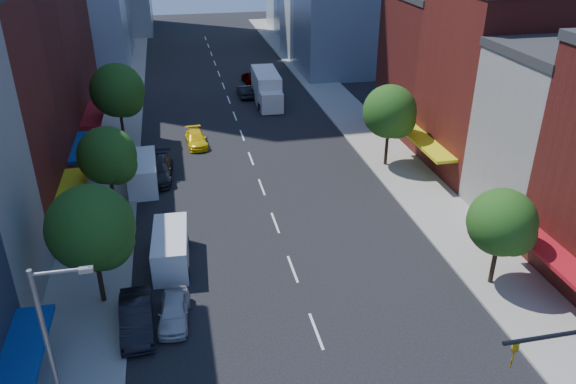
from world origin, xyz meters
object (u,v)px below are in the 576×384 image
Objects in this scene: parked_car_rear at (158,170)px; taxi at (196,139)px; cargo_van_near at (171,250)px; box_truck at (267,89)px; parked_car_third at (144,170)px; traffic_car_far at (251,78)px; traffic_car_oncoming at (245,91)px; cargo_van_far at (142,174)px; parked_car_second at (136,317)px; pedestrian_far at (80,248)px; parked_car_front at (174,311)px.

taxi is (3.58, 6.89, -0.17)m from parked_car_rear.
cargo_van_near is 33.95m from box_truck.
traffic_car_far is (13.15, 26.44, 0.06)m from parked_car_third.
taxi is at bearing 63.18° from traffic_car_oncoming.
traffic_car_oncoming reaches higher than taxi.
cargo_van_far reaches higher than cargo_van_near.
parked_car_second is 42.28m from traffic_car_oncoming.
pedestrian_far is at bearing 166.65° from cargo_van_near.
pedestrian_far reaches higher than traffic_car_oncoming.
cargo_van_far is 9.58m from taxi.
parked_car_third is 1.21× the size of traffic_car_oncoming.
box_truck is at bearing 58.92° from parked_car_rear.
cargo_van_near is at bearing -83.67° from parked_car_rear.
pedestrian_far is at bearing -110.08° from parked_car_rear.
taxi is at bearing 58.42° from cargo_van_far.
traffic_car_far is (13.14, 28.33, -0.44)m from cargo_van_far.
cargo_van_near is 5.98m from pedestrian_far.
cargo_van_near reaches higher than traffic_car_far.
parked_car_second is at bearing 48.77° from pedestrian_far.
parked_car_third is (-2.00, 19.47, 0.02)m from parked_car_front.
traffic_car_oncoming is 2.46× the size of pedestrian_far.
cargo_van_near is at bearing 72.68° from traffic_car_oncoming.
cargo_van_near is 41.79m from traffic_car_far.
parked_car_front is 9.30m from pedestrian_far.
box_truck is at bearing 89.98° from traffic_car_far.
box_truck reaches higher than parked_car_third.
parked_car_second reaches higher than traffic_car_far.
parked_car_rear is at bearing 61.73° from traffic_car_far.
parked_car_second is at bearing 69.68° from traffic_car_far.
pedestrian_far reaches higher than parked_car_third.
parked_car_third is 1.14× the size of taxi.
taxi is (2.82, 25.85, -0.03)m from parked_car_front.
parked_car_third is at bearing 59.15° from traffic_car_oncoming.
box_truck is (13.80, 37.73, 0.89)m from parked_car_second.
parked_car_third is 1.95m from cargo_van_far.
pedestrian_far is at bearing 61.93° from traffic_car_far.
parked_car_rear reaches higher than parked_car_second.
parked_car_third is 2.97× the size of pedestrian_far.
parked_car_front is at bearing 4.86° from parked_car_second.
parked_car_third is 0.93× the size of cargo_van_near.
parked_car_second is at bearing -104.71° from taxi.
pedestrian_far is (-8.57, -18.55, 0.36)m from taxi.
cargo_van_far reaches higher than taxi.
cargo_van_near is 12.11m from cargo_van_far.
traffic_car_far is at bearing 82.08° from parked_car_front.
parked_car_rear is at bearing -21.76° from parked_car_third.
cargo_van_near is 0.95× the size of cargo_van_far.
parked_car_front is 0.89× the size of traffic_car_far.
parked_car_rear is 13.35m from cargo_van_near.
traffic_car_oncoming is at bearing 61.74° from cargo_van_far.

